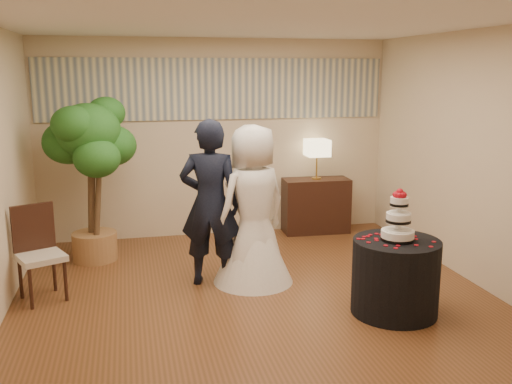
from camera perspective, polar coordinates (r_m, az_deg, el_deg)
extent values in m
cube|color=brown|center=(6.16, -0.08, -10.41)|extent=(5.00, 5.00, 0.00)
cube|color=white|center=(5.71, -0.09, 16.54)|extent=(5.00, 5.00, 0.00)
cube|color=beige|center=(8.20, -3.96, 5.35)|extent=(5.00, 0.06, 2.80)
cube|color=beige|center=(3.43, 9.19, -4.22)|extent=(5.00, 0.06, 2.80)
cube|color=beige|center=(6.77, 21.06, 3.15)|extent=(0.06, 5.00, 2.80)
cube|color=#A5A795|center=(8.13, -4.01, 10.24)|extent=(4.90, 0.02, 0.85)
imported|color=black|center=(6.27, -4.59, -1.13)|extent=(0.78, 0.62, 1.86)
imported|color=white|center=(6.32, -0.30, -1.30)|extent=(1.20, 1.20, 1.79)
cylinder|color=black|center=(5.81, 13.76, -8.23)|extent=(1.11, 1.11, 0.75)
cube|color=black|center=(8.47, 6.00, -1.35)|extent=(0.98, 0.47, 0.80)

